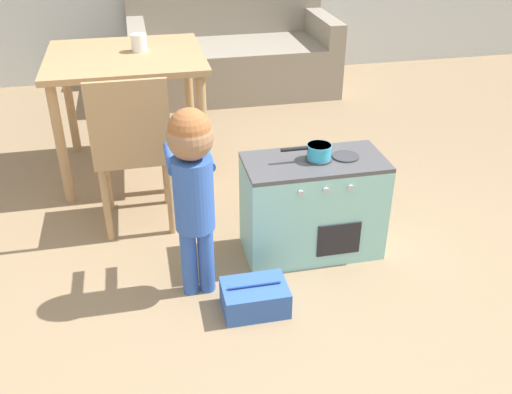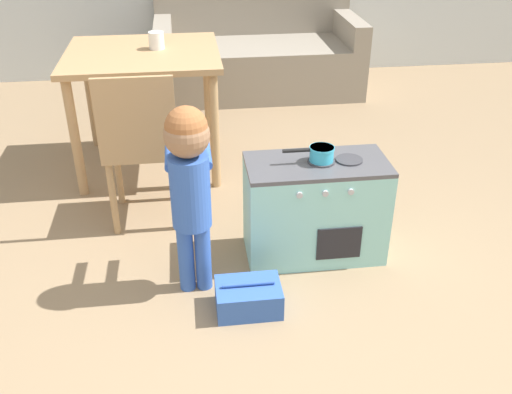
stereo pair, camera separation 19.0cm
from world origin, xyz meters
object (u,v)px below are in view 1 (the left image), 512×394
at_px(dining_table, 127,73).
at_px(cup_on_table, 139,43).
at_px(toy_basket, 255,297).
at_px(child_figure, 192,176).
at_px(couch, 231,55).
at_px(toy_pot, 318,151).
at_px(play_kitchen, 313,206).
at_px(dining_chair_near, 133,149).

xyz_separation_m(dining_table, cup_on_table, (0.09, 0.04, 0.16)).
xyz_separation_m(toy_basket, cup_on_table, (-0.37, 1.56, 0.73)).
xyz_separation_m(child_figure, couch, (0.64, 2.75, -0.30)).
height_order(dining_table, couch, couch).
bearing_deg(toy_pot, dining_table, 126.96).
relative_size(play_kitchen, dining_table, 0.73).
distance_m(toy_pot, dining_chair_near, 0.94).
xyz_separation_m(play_kitchen, cup_on_table, (-0.74, 1.17, 0.54)).
distance_m(play_kitchen, dining_chair_near, 0.95).
bearing_deg(dining_chair_near, dining_table, 89.80).
bearing_deg(toy_basket, child_figure, 139.81).
xyz_separation_m(toy_pot, cup_on_table, (-0.75, 1.16, 0.24)).
bearing_deg(toy_pot, couch, 89.24).
bearing_deg(play_kitchen, toy_pot, 2.38).
relative_size(dining_chair_near, cup_on_table, 8.45).
distance_m(play_kitchen, child_figure, 0.71).
xyz_separation_m(toy_pot, dining_chair_near, (-0.85, 0.40, -0.09)).
relative_size(toy_basket, dining_chair_near, 0.33).
bearing_deg(dining_chair_near, cup_on_table, 83.13).
xyz_separation_m(toy_basket, dining_table, (-0.46, 1.51, 0.57)).
relative_size(toy_pot, toy_basket, 0.85).
relative_size(child_figure, cup_on_table, 8.74).
xyz_separation_m(play_kitchen, dining_table, (-0.83, 1.12, 0.38)).
relative_size(toy_pot, child_figure, 0.27).
bearing_deg(couch, dining_table, -121.55).
xyz_separation_m(dining_chair_near, couch, (0.88, 2.15, -0.17)).
xyz_separation_m(dining_chair_near, cup_on_table, (0.09, 0.76, 0.33)).
xyz_separation_m(toy_basket, dining_chair_near, (-0.46, 0.79, 0.40)).
xyz_separation_m(toy_pot, child_figure, (-0.61, -0.20, 0.04)).
bearing_deg(child_figure, toy_basket, -40.19).
height_order(toy_pot, cup_on_table, cup_on_table).
bearing_deg(play_kitchen, cup_on_table, 122.47).
bearing_deg(couch, play_kitchen, -91.02).
bearing_deg(dining_table, toy_pot, -53.04).
bearing_deg(toy_pot, toy_basket, -134.53).
distance_m(toy_pot, child_figure, 0.64).
xyz_separation_m(child_figure, toy_basket, (0.22, -0.19, -0.53)).
distance_m(toy_basket, dining_chair_near, 1.00).
bearing_deg(child_figure, dining_table, 100.10).
height_order(toy_pot, dining_chair_near, dining_chair_near).
distance_m(dining_table, couch, 1.71).
height_order(toy_pot, couch, couch).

